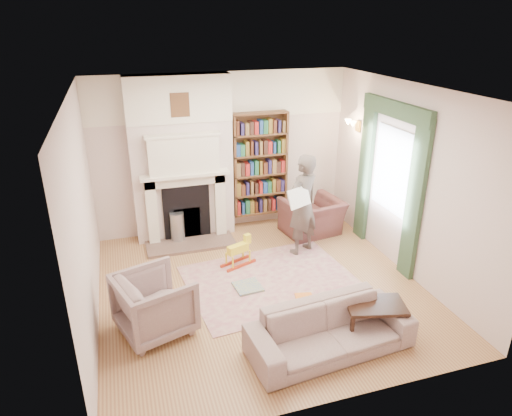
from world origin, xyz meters
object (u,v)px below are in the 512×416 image
object	(u,v)px
sofa	(330,330)
man_reading	(303,205)
armchair_reading	(312,217)
paraffin_heater	(177,228)
coffee_table	(374,319)
armchair_left	(155,304)
bookcase	(260,164)
rocking_horse	(238,252)

from	to	relation	value
sofa	man_reading	world-z (taller)	man_reading
armchair_reading	paraffin_heater	world-z (taller)	armchair_reading
armchair_reading	coffee_table	size ratio (longest dim) A/B	1.41
coffee_table	paraffin_heater	world-z (taller)	paraffin_heater
man_reading	coffee_table	distance (m)	2.36
armchair_left	bookcase	bearing A→B (deg)	-57.67
paraffin_heater	rocking_horse	xyz separation A→B (m)	(0.78, -1.09, -0.03)
coffee_table	bookcase	bearing A→B (deg)	109.60
armchair_reading	rocking_horse	xyz separation A→B (m)	(-1.57, -0.74, -0.08)
paraffin_heater	man_reading	bearing A→B (deg)	-26.58
bookcase	rocking_horse	distance (m)	1.87
bookcase	man_reading	xyz separation A→B (m)	(0.32, -1.27, -0.33)
armchair_left	paraffin_heater	world-z (taller)	armchair_left
sofa	coffee_table	size ratio (longest dim) A/B	2.74
man_reading	coffee_table	xyz separation A→B (m)	(0.02, -2.27, -0.62)
sofa	man_reading	xyz separation A→B (m)	(0.62, 2.37, 0.56)
sofa	rocking_horse	size ratio (longest dim) A/B	3.49
armchair_left	rocking_horse	world-z (taller)	armchair_left
bookcase	rocking_horse	size ratio (longest dim) A/B	3.36
coffee_table	paraffin_heater	size ratio (longest dim) A/B	1.27
rocking_horse	bookcase	bearing A→B (deg)	38.59
armchair_left	paraffin_heater	bearing A→B (deg)	-32.68
bookcase	coffee_table	size ratio (longest dim) A/B	2.64
man_reading	rocking_horse	world-z (taller)	man_reading
armchair_left	coffee_table	world-z (taller)	armchair_left
armchair_left	man_reading	bearing A→B (deg)	-79.13
bookcase	rocking_horse	xyz separation A→B (m)	(-0.80, -1.41, -0.93)
bookcase	rocking_horse	bearing A→B (deg)	-119.72
coffee_table	paraffin_heater	xyz separation A→B (m)	(-1.92, 3.23, 0.05)
sofa	coffee_table	bearing A→B (deg)	2.99
man_reading	coffee_table	size ratio (longest dim) A/B	2.40
coffee_table	rocking_horse	bearing A→B (deg)	132.24
bookcase	man_reading	size ratio (longest dim) A/B	1.10
coffee_table	paraffin_heater	bearing A→B (deg)	134.95
armchair_reading	man_reading	bearing A→B (deg)	43.83
sofa	rocking_horse	xyz separation A→B (m)	(-0.50, 2.23, -0.04)
man_reading	paraffin_heater	bearing A→B (deg)	-51.89
armchair_reading	sofa	xyz separation A→B (m)	(-1.07, -2.97, -0.04)
sofa	man_reading	bearing A→B (deg)	69.93
armchair_left	rocking_horse	xyz separation A→B (m)	(1.39, 1.26, -0.15)
bookcase	paraffin_heater	world-z (taller)	bookcase
armchair_left	coffee_table	xyz separation A→B (m)	(2.53, -0.88, -0.16)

